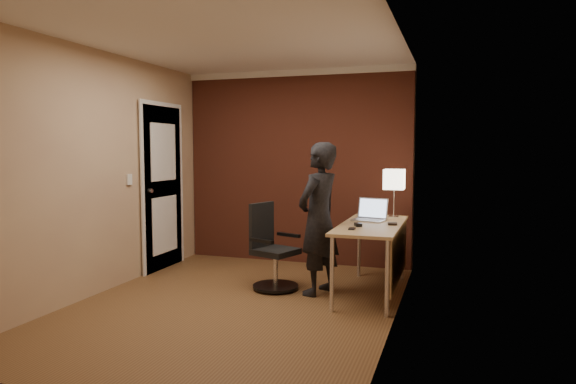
{
  "coord_description": "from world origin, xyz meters",
  "views": [
    {
      "loc": [
        1.98,
        -4.43,
        1.5
      ],
      "look_at": [
        0.35,
        0.55,
        1.05
      ],
      "focal_mm": 32.0,
      "sensor_mm": 36.0,
      "label": 1
    }
  ],
  "objects_px": {
    "desk": "(379,236)",
    "phone": "(352,229)",
    "office_chair": "(271,252)",
    "wallet": "(392,224)",
    "mouse": "(358,225)",
    "person": "(319,219)",
    "desk_lamp": "(394,180)",
    "laptop": "(371,214)"
  },
  "relations": [
    {
      "from": "desk",
      "to": "phone",
      "type": "relative_size",
      "value": 13.04
    },
    {
      "from": "phone",
      "to": "office_chair",
      "type": "height_order",
      "value": "office_chair"
    },
    {
      "from": "wallet",
      "to": "office_chair",
      "type": "relative_size",
      "value": 0.12
    },
    {
      "from": "mouse",
      "to": "wallet",
      "type": "xyz_separation_m",
      "value": [
        0.31,
        0.21,
        -0.01
      ]
    },
    {
      "from": "desk",
      "to": "mouse",
      "type": "distance_m",
      "value": 0.31
    },
    {
      "from": "wallet",
      "to": "person",
      "type": "bearing_deg",
      "value": -168.8
    },
    {
      "from": "desk_lamp",
      "to": "person",
      "type": "height_order",
      "value": "person"
    },
    {
      "from": "mouse",
      "to": "phone",
      "type": "bearing_deg",
      "value": -120.65
    },
    {
      "from": "desk_lamp",
      "to": "wallet",
      "type": "relative_size",
      "value": 4.86
    },
    {
      "from": "office_chair",
      "to": "person",
      "type": "height_order",
      "value": "person"
    },
    {
      "from": "phone",
      "to": "wallet",
      "type": "height_order",
      "value": "wallet"
    },
    {
      "from": "desk",
      "to": "desk_lamp",
      "type": "relative_size",
      "value": 2.8
    },
    {
      "from": "phone",
      "to": "person",
      "type": "relative_size",
      "value": 0.07
    },
    {
      "from": "desk",
      "to": "laptop",
      "type": "bearing_deg",
      "value": 115.85
    },
    {
      "from": "desk_lamp",
      "to": "office_chair",
      "type": "distance_m",
      "value": 1.57
    },
    {
      "from": "phone",
      "to": "office_chair",
      "type": "xyz_separation_m",
      "value": [
        -0.92,
        0.28,
        -0.34
      ]
    },
    {
      "from": "desk",
      "to": "office_chair",
      "type": "bearing_deg",
      "value": -173.25
    },
    {
      "from": "desk_lamp",
      "to": "desk",
      "type": "bearing_deg",
      "value": -98.4
    },
    {
      "from": "mouse",
      "to": "person",
      "type": "height_order",
      "value": "person"
    },
    {
      "from": "wallet",
      "to": "person",
      "type": "xyz_separation_m",
      "value": [
        -0.73,
        -0.14,
        0.04
      ]
    },
    {
      "from": "laptop",
      "to": "mouse",
      "type": "relative_size",
      "value": 3.76
    },
    {
      "from": "laptop",
      "to": "wallet",
      "type": "relative_size",
      "value": 3.42
    },
    {
      "from": "phone",
      "to": "wallet",
      "type": "bearing_deg",
      "value": 47.1
    },
    {
      "from": "desk_lamp",
      "to": "mouse",
      "type": "distance_m",
      "value": 0.91
    },
    {
      "from": "laptop",
      "to": "office_chair",
      "type": "distance_m",
      "value": 1.14
    },
    {
      "from": "laptop",
      "to": "phone",
      "type": "distance_m",
      "value": 0.67
    },
    {
      "from": "laptop",
      "to": "person",
      "type": "bearing_deg",
      "value": -139.03
    },
    {
      "from": "desk_lamp",
      "to": "wallet",
      "type": "xyz_separation_m",
      "value": [
        0.05,
        -0.57,
        -0.41
      ]
    },
    {
      "from": "mouse",
      "to": "wallet",
      "type": "height_order",
      "value": "mouse"
    },
    {
      "from": "desk_lamp",
      "to": "person",
      "type": "bearing_deg",
      "value": -133.54
    },
    {
      "from": "desk",
      "to": "person",
      "type": "xyz_separation_m",
      "value": [
        -0.59,
        -0.15,
        0.18
      ]
    },
    {
      "from": "desk_lamp",
      "to": "phone",
      "type": "distance_m",
      "value": 1.09
    },
    {
      "from": "wallet",
      "to": "phone",
      "type": "bearing_deg",
      "value": -129.38
    },
    {
      "from": "mouse",
      "to": "wallet",
      "type": "relative_size",
      "value": 0.91
    },
    {
      "from": "desk_lamp",
      "to": "person",
      "type": "relative_size",
      "value": 0.34
    },
    {
      "from": "laptop",
      "to": "wallet",
      "type": "bearing_deg",
      "value": -45.26
    },
    {
      "from": "desk",
      "to": "laptop",
      "type": "xyz_separation_m",
      "value": [
        -0.12,
        0.26,
        0.19
      ]
    },
    {
      "from": "desk_lamp",
      "to": "laptop",
      "type": "bearing_deg",
      "value": -124.23
    },
    {
      "from": "phone",
      "to": "person",
      "type": "bearing_deg",
      "value": 142.92
    },
    {
      "from": "wallet",
      "to": "office_chair",
      "type": "bearing_deg",
      "value": -174.29
    },
    {
      "from": "desk_lamp",
      "to": "laptop",
      "type": "relative_size",
      "value": 1.42
    },
    {
      "from": "desk",
      "to": "laptop",
      "type": "relative_size",
      "value": 3.99
    }
  ]
}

